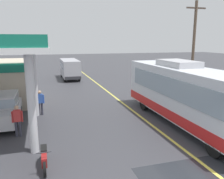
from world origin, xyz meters
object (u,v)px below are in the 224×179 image
(pedestrian_by_shop, at_px, (17,119))
(motorcycle_parked_forecourt, at_px, (44,157))
(minibus_opposing_lane, at_px, (70,67))
(coach_bus_main, at_px, (186,96))
(pedestrian_near_pump, at_px, (40,101))
(car_at_pump, at_px, (4,108))

(pedestrian_by_shop, bearing_deg, motorcycle_parked_forecourt, -70.68)
(motorcycle_parked_forecourt, relative_size, pedestrian_by_shop, 1.08)
(minibus_opposing_lane, relative_size, pedestrian_by_shop, 3.69)
(coach_bus_main, xyz_separation_m, pedestrian_near_pump, (-8.20, 4.22, -0.79))
(coach_bus_main, bearing_deg, minibus_opposing_lane, 103.57)
(motorcycle_parked_forecourt, bearing_deg, pedestrian_by_shop, 109.32)
(minibus_opposing_lane, distance_m, motorcycle_parked_forecourt, 21.78)
(coach_bus_main, relative_size, motorcycle_parked_forecourt, 6.13)
(car_at_pump, bearing_deg, pedestrian_near_pump, 30.16)
(motorcycle_parked_forecourt, bearing_deg, pedestrian_near_pump, 91.02)
(coach_bus_main, distance_m, pedestrian_near_pump, 9.25)
(pedestrian_near_pump, relative_size, pedestrian_by_shop, 1.00)
(motorcycle_parked_forecourt, bearing_deg, coach_bus_main, 18.46)
(coach_bus_main, distance_m, car_at_pump, 10.71)
(car_at_pump, bearing_deg, minibus_opposing_lane, 70.02)
(coach_bus_main, height_order, minibus_opposing_lane, coach_bus_main)
(minibus_opposing_lane, distance_m, pedestrian_by_shop, 18.58)
(coach_bus_main, height_order, car_at_pump, coach_bus_main)
(minibus_opposing_lane, bearing_deg, coach_bus_main, -76.43)
(motorcycle_parked_forecourt, height_order, pedestrian_by_shop, pedestrian_by_shop)
(minibus_opposing_lane, xyz_separation_m, pedestrian_near_pump, (-3.67, -14.55, -0.54))
(motorcycle_parked_forecourt, height_order, pedestrian_near_pump, pedestrian_near_pump)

